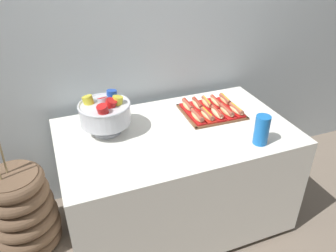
% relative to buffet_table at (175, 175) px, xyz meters
% --- Properties ---
extents(ground_plane, '(10.00, 10.00, 0.00)m').
position_rel_buffet_table_xyz_m(ground_plane, '(0.00, 0.00, -0.42)').
color(ground_plane, '#7A6B5B').
extents(back_wall, '(6.00, 0.10, 2.60)m').
position_rel_buffet_table_xyz_m(back_wall, '(0.00, 0.59, 0.88)').
color(back_wall, '#B2BCC1').
rests_on(back_wall, ground_plane).
extents(buffet_table, '(1.53, 0.91, 0.79)m').
position_rel_buffet_table_xyz_m(buffet_table, '(0.00, 0.00, 0.00)').
color(buffet_table, white).
rests_on(buffet_table, ground_plane).
extents(floor_vase, '(0.47, 0.47, 1.20)m').
position_rel_buffet_table_xyz_m(floor_vase, '(-1.05, 0.16, -0.12)').
color(floor_vase, brown).
rests_on(floor_vase, ground_plane).
extents(serving_tray, '(0.42, 0.37, 0.01)m').
position_rel_buffet_table_xyz_m(serving_tray, '(0.33, 0.13, 0.38)').
color(serving_tray, brown).
rests_on(serving_tray, buffet_table).
extents(hot_dog_0, '(0.06, 0.17, 0.07)m').
position_rel_buffet_table_xyz_m(hot_dog_0, '(0.18, 0.05, 0.41)').
color(hot_dog_0, red).
rests_on(hot_dog_0, serving_tray).
extents(hot_dog_1, '(0.07, 0.17, 0.06)m').
position_rel_buffet_table_xyz_m(hot_dog_1, '(0.25, 0.05, 0.41)').
color(hot_dog_1, red).
rests_on(hot_dog_1, serving_tray).
extents(hot_dog_2, '(0.08, 0.18, 0.06)m').
position_rel_buffet_table_xyz_m(hot_dog_2, '(0.33, 0.05, 0.41)').
color(hot_dog_2, '#B21414').
rests_on(hot_dog_2, serving_tray).
extents(hot_dog_3, '(0.07, 0.17, 0.06)m').
position_rel_buffet_table_xyz_m(hot_dog_3, '(0.40, 0.05, 0.41)').
color(hot_dog_3, red).
rests_on(hot_dog_3, serving_tray).
extents(hot_dog_4, '(0.06, 0.17, 0.06)m').
position_rel_buffet_table_xyz_m(hot_dog_4, '(0.48, 0.05, 0.41)').
color(hot_dog_4, '#B21414').
rests_on(hot_dog_4, serving_tray).
extents(hot_dog_5, '(0.07, 0.17, 0.07)m').
position_rel_buffet_table_xyz_m(hot_dog_5, '(0.18, 0.22, 0.41)').
color(hot_dog_5, red).
rests_on(hot_dog_5, serving_tray).
extents(hot_dog_6, '(0.07, 0.18, 0.06)m').
position_rel_buffet_table_xyz_m(hot_dog_6, '(0.26, 0.22, 0.41)').
color(hot_dog_6, red).
rests_on(hot_dog_6, serving_tray).
extents(hot_dog_7, '(0.08, 0.17, 0.06)m').
position_rel_buffet_table_xyz_m(hot_dog_7, '(0.33, 0.22, 0.41)').
color(hot_dog_7, red).
rests_on(hot_dog_7, serving_tray).
extents(hot_dog_8, '(0.07, 0.18, 0.06)m').
position_rel_buffet_table_xyz_m(hot_dog_8, '(0.41, 0.21, 0.41)').
color(hot_dog_8, '#B21414').
rests_on(hot_dog_8, serving_tray).
extents(hot_dog_9, '(0.07, 0.17, 0.06)m').
position_rel_buffet_table_xyz_m(hot_dog_9, '(0.48, 0.21, 0.41)').
color(hot_dog_9, red).
rests_on(hot_dog_9, serving_tray).
extents(punch_bowl, '(0.33, 0.33, 0.26)m').
position_rel_buffet_table_xyz_m(punch_bowl, '(-0.42, 0.14, 0.52)').
color(punch_bowl, silver).
rests_on(punch_bowl, buffet_table).
extents(cup_stack, '(0.09, 0.09, 0.19)m').
position_rel_buffet_table_xyz_m(cup_stack, '(0.42, -0.32, 0.47)').
color(cup_stack, blue).
rests_on(cup_stack, buffet_table).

